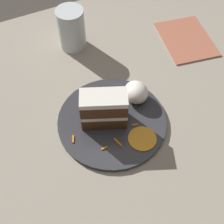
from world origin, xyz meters
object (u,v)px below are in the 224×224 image
(plate, at_px, (112,121))
(orange_garnish, at_px, (142,139))
(drinking_glass, at_px, (72,31))
(cake_slice, at_px, (104,109))
(cream_dollop, at_px, (136,92))
(menu_card, at_px, (186,39))

(plate, relative_size, orange_garnish, 4.00)
(plate, xyz_separation_m, drinking_glass, (0.30, -0.02, 0.05))
(cake_slice, height_order, cream_dollop, cake_slice)
(plate, height_order, cake_slice, cake_slice)
(plate, distance_m, cream_dollop, 0.09)
(cream_dollop, bearing_deg, plate, 112.52)
(orange_garnish, xyz_separation_m, menu_card, (0.25, -0.29, -0.01))
(cream_dollop, bearing_deg, orange_garnish, 159.54)
(plate, bearing_deg, cake_slice, 69.45)
(cream_dollop, relative_size, menu_card, 0.35)
(cream_dollop, xyz_separation_m, drinking_glass, (0.26, 0.07, 0.02))
(plate, bearing_deg, menu_card, -62.21)
(drinking_glass, distance_m, menu_card, 0.34)
(orange_garnish, xyz_separation_m, drinking_glass, (0.38, 0.02, 0.04))
(drinking_glass, bearing_deg, plate, 176.82)
(drinking_glass, bearing_deg, cream_dollop, -165.90)
(cream_dollop, distance_m, menu_card, 0.29)
(cake_slice, bearing_deg, menu_card, 138.50)
(cake_slice, relative_size, cream_dollop, 1.83)
(cake_slice, relative_size, menu_card, 0.64)
(cream_dollop, height_order, drinking_glass, drinking_glass)
(plate, xyz_separation_m, menu_card, (0.17, -0.33, -0.00))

